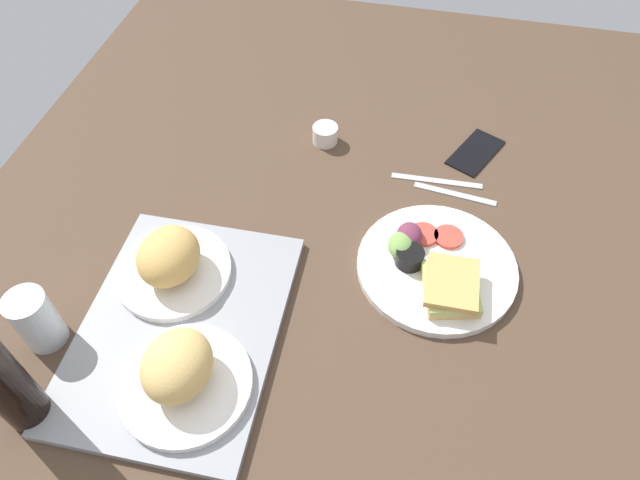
% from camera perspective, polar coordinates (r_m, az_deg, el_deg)
% --- Properties ---
extents(ground_plane, '(1.90, 1.50, 0.03)m').
position_cam_1_polar(ground_plane, '(1.08, 1.32, -2.90)').
color(ground_plane, '#4C3828').
extents(serving_tray, '(0.46, 0.34, 0.02)m').
position_cam_1_polar(serving_tray, '(1.02, -13.65, -8.50)').
color(serving_tray, gray).
rests_on(serving_tray, ground_plane).
extents(bread_plate_near, '(0.21, 0.21, 0.10)m').
position_cam_1_polar(bread_plate_near, '(0.92, -13.70, -12.63)').
color(bread_plate_near, white).
rests_on(bread_plate_near, serving_tray).
extents(bread_plate_far, '(0.21, 0.21, 0.10)m').
position_cam_1_polar(bread_plate_far, '(1.04, -14.63, -2.08)').
color(bread_plate_far, white).
rests_on(bread_plate_far, serving_tray).
extents(plate_with_salad, '(0.29, 0.29, 0.05)m').
position_cam_1_polar(plate_with_salad, '(1.07, 11.30, -2.57)').
color(plate_with_salad, white).
rests_on(plate_with_salad, ground_plane).
extents(drinking_glass, '(0.07, 0.07, 0.11)m').
position_cam_1_polar(drinking_glass, '(1.05, -26.34, -7.10)').
color(drinking_glass, silver).
rests_on(drinking_glass, ground_plane).
extents(soda_bottle, '(0.06, 0.06, 0.21)m').
position_cam_1_polar(soda_bottle, '(0.94, -28.83, -12.45)').
color(soda_bottle, black).
rests_on(soda_bottle, ground_plane).
extents(espresso_cup, '(0.06, 0.06, 0.04)m').
position_cam_1_polar(espresso_cup, '(1.29, 0.52, 10.45)').
color(espresso_cup, silver).
rests_on(espresso_cup, ground_plane).
extents(fork, '(0.03, 0.17, 0.01)m').
position_cam_1_polar(fork, '(1.22, 13.24, 4.50)').
color(fork, '#B7B7BC').
rests_on(fork, ground_plane).
extents(knife, '(0.02, 0.19, 0.01)m').
position_cam_1_polar(knife, '(1.24, 11.51, 5.81)').
color(knife, '#B7B7BC').
rests_on(knife, ground_plane).
extents(cell_phone, '(0.16, 0.13, 0.01)m').
position_cam_1_polar(cell_phone, '(1.32, 15.18, 8.45)').
color(cell_phone, black).
rests_on(cell_phone, ground_plane).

